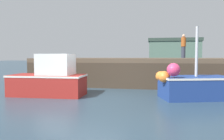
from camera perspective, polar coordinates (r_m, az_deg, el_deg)
ground at (r=9.57m, az=-4.93°, el=-7.59°), size 120.00×160.00×0.10m
pier at (r=14.87m, az=9.76°, el=1.90°), size 14.43×6.64×1.68m
fishing_boat_near_left at (r=10.56m, az=-15.60°, el=-2.28°), size 3.43×1.61×1.90m
fishing_boat_near_right at (r=10.04m, az=20.12°, el=-3.74°), size 3.29×2.28×3.04m
dockworker at (r=16.92m, az=17.79°, el=5.83°), size 0.34×0.34×1.70m
warehouse at (r=38.20m, az=15.42°, el=4.19°), size 8.12×6.03×4.63m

